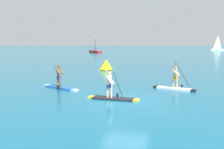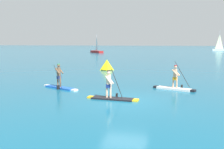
# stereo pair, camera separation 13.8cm
# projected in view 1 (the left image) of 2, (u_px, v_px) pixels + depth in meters

# --- Properties ---
(ground) EXTENTS (440.00, 440.00, 0.00)m
(ground) POSITION_uv_depth(u_px,v_px,m) (125.00, 100.00, 14.41)
(ground) COLOR #145B7A
(paddleboarder_near_left) EXTENTS (3.13, 1.74, 1.78)m
(paddleboarder_near_left) POSITION_uv_depth(u_px,v_px,m) (60.00, 83.00, 18.07)
(paddleboarder_near_left) COLOR blue
(paddleboarder_near_left) RESTS_ON ground
(paddleboarder_mid_center) EXTENTS (3.03, 0.99, 1.76)m
(paddleboarder_mid_center) POSITION_uv_depth(u_px,v_px,m) (112.00, 93.00, 14.64)
(paddleboarder_mid_center) COLOR black
(paddleboarder_mid_center) RESTS_ON ground
(paddleboarder_far_right) EXTENTS (2.89, 1.41, 1.92)m
(paddleboarder_far_right) POSITION_uv_depth(u_px,v_px,m) (175.00, 85.00, 17.58)
(paddleboarder_far_right) COLOR white
(paddleboarder_far_right) RESTS_ON ground
(race_marker_buoy) EXTENTS (1.52, 1.52, 1.24)m
(race_marker_buoy) POSITION_uv_depth(u_px,v_px,m) (106.00, 65.00, 29.73)
(race_marker_buoy) COLOR yellow
(race_marker_buoy) RESTS_ON ground
(sailboat_left_horizon) EXTENTS (5.35, 5.85, 5.50)m
(sailboat_left_horizon) POSITION_uv_depth(u_px,v_px,m) (95.00, 51.00, 77.81)
(sailboat_left_horizon) COLOR #A51E1E
(sailboat_left_horizon) RESTS_ON ground
(sailboat_right_horizon) EXTENTS (4.75, 1.53, 7.63)m
(sailboat_right_horizon) POSITION_uv_depth(u_px,v_px,m) (217.00, 48.00, 96.19)
(sailboat_right_horizon) COLOR white
(sailboat_right_horizon) RESTS_ON ground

